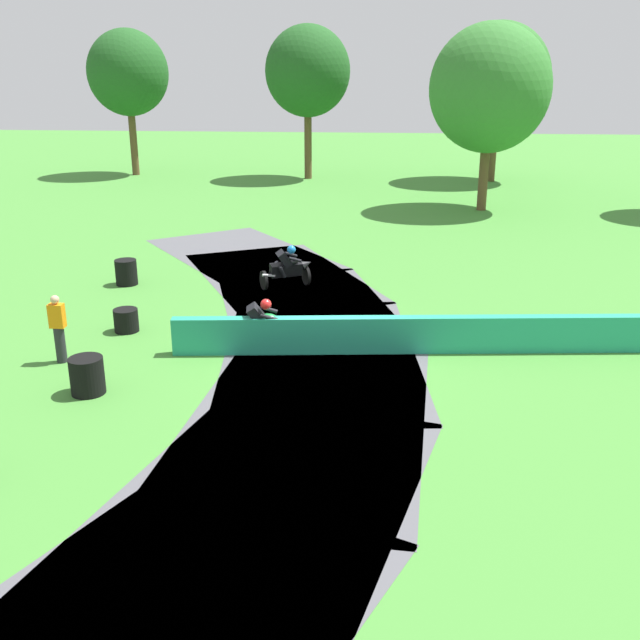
{
  "coord_description": "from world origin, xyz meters",
  "views": [
    {
      "loc": [
        1.3,
        -16.41,
        6.6
      ],
      "look_at": [
        -0.08,
        -0.19,
        0.9
      ],
      "focal_mm": 41.18,
      "sensor_mm": 36.0,
      "label": 1
    }
  ],
  "objects_px": {
    "motorcycle_lead_green": "(264,325)",
    "tire_stack_mid_b": "(126,320)",
    "track_marshal": "(58,329)",
    "tire_stack_far": "(126,272)",
    "motorcycle_chase_black": "(288,267)",
    "tire_stack_mid_a": "(87,376)"
  },
  "relations": [
    {
      "from": "tire_stack_mid_b",
      "to": "track_marshal",
      "type": "xyz_separation_m",
      "value": [
        -0.82,
        -2.16,
        0.52
      ]
    },
    {
      "from": "motorcycle_chase_black",
      "to": "tire_stack_mid_b",
      "type": "distance_m",
      "value": 5.68
    },
    {
      "from": "motorcycle_lead_green",
      "to": "tire_stack_mid_b",
      "type": "relative_size",
      "value": 2.68
    },
    {
      "from": "tire_stack_mid_b",
      "to": "motorcycle_chase_black",
      "type": "bearing_deg",
      "value": 49.1
    },
    {
      "from": "tire_stack_mid_b",
      "to": "motorcycle_lead_green",
      "type": "bearing_deg",
      "value": -15.39
    },
    {
      "from": "motorcycle_lead_green",
      "to": "track_marshal",
      "type": "bearing_deg",
      "value": -166.4
    },
    {
      "from": "tire_stack_far",
      "to": "motorcycle_lead_green",
      "type": "bearing_deg",
      "value": -45.09
    },
    {
      "from": "tire_stack_far",
      "to": "track_marshal",
      "type": "height_order",
      "value": "track_marshal"
    },
    {
      "from": "tire_stack_far",
      "to": "track_marshal",
      "type": "bearing_deg",
      "value": -84.57
    },
    {
      "from": "motorcycle_lead_green",
      "to": "motorcycle_chase_black",
      "type": "distance_m",
      "value": 5.33
    },
    {
      "from": "motorcycle_lead_green",
      "to": "tire_stack_mid_a",
      "type": "bearing_deg",
      "value": -140.59
    },
    {
      "from": "tire_stack_mid_b",
      "to": "tire_stack_far",
      "type": "distance_m",
      "value": 4.42
    },
    {
      "from": "motorcycle_lead_green",
      "to": "tire_stack_mid_a",
      "type": "xyz_separation_m",
      "value": [
        -3.33,
        -2.74,
        -0.25
      ]
    },
    {
      "from": "motorcycle_lead_green",
      "to": "track_marshal",
      "type": "relative_size",
      "value": 1.04
    },
    {
      "from": "motorcycle_chase_black",
      "to": "tire_stack_mid_b",
      "type": "xyz_separation_m",
      "value": [
        -3.71,
        -4.28,
        -0.35
      ]
    },
    {
      "from": "motorcycle_chase_black",
      "to": "tire_stack_mid_a",
      "type": "height_order",
      "value": "motorcycle_chase_black"
    },
    {
      "from": "motorcycle_lead_green",
      "to": "tire_stack_far",
      "type": "relative_size",
      "value": 2.11
    },
    {
      "from": "motorcycle_lead_green",
      "to": "motorcycle_chase_black",
      "type": "xyz_separation_m",
      "value": [
        -0.08,
        5.33,
        0.01
      ]
    },
    {
      "from": "motorcycle_chase_black",
      "to": "tire_stack_mid_b",
      "type": "height_order",
      "value": "motorcycle_chase_black"
    },
    {
      "from": "tire_stack_far",
      "to": "motorcycle_chase_black",
      "type": "bearing_deg",
      "value": 1.09
    },
    {
      "from": "tire_stack_mid_b",
      "to": "tire_stack_far",
      "type": "bearing_deg",
      "value": 108.76
    },
    {
      "from": "motorcycle_chase_black",
      "to": "tire_stack_far",
      "type": "height_order",
      "value": "motorcycle_chase_black"
    }
  ]
}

